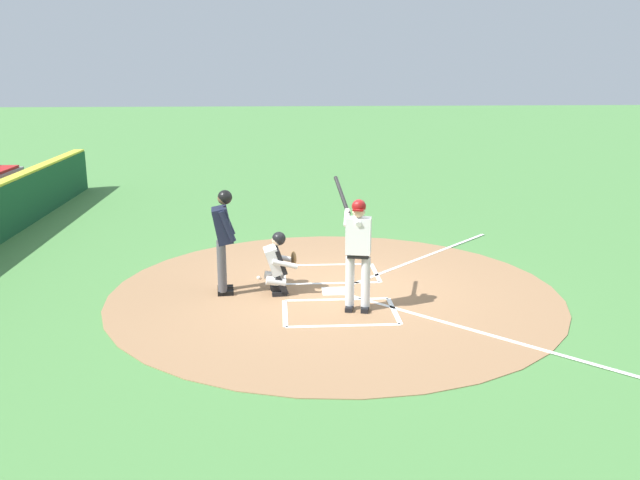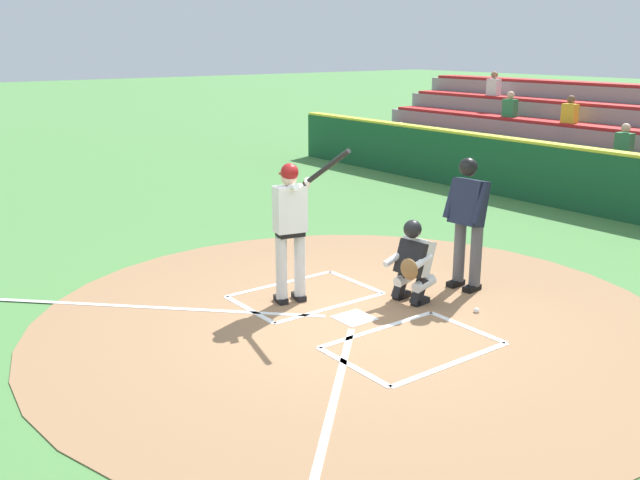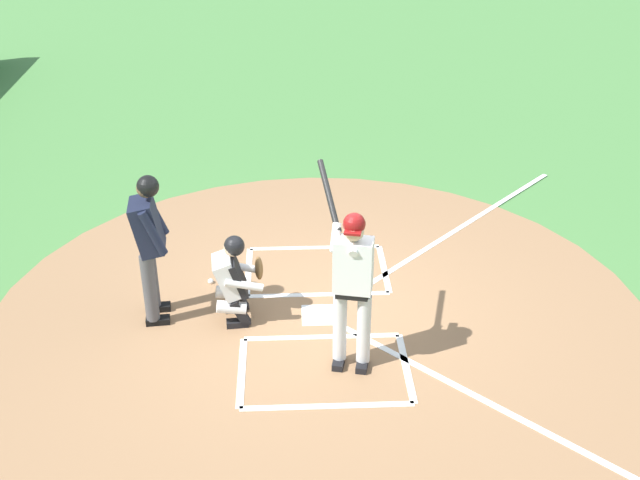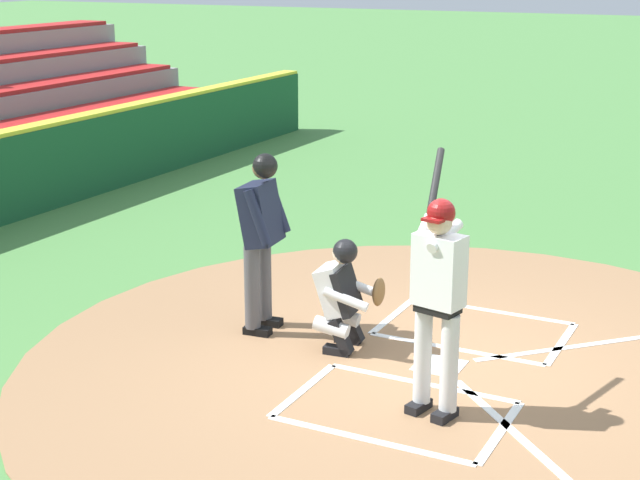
{
  "view_description": "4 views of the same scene",
  "coord_description": "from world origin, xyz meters",
  "px_view_note": "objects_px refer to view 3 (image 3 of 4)",
  "views": [
    {
      "loc": [
        11.19,
        -0.98,
        3.89
      ],
      "look_at": [
        0.19,
        -0.27,
        1.02
      ],
      "focal_mm": 37.05,
      "sensor_mm": 36.0,
      "label": 1
    },
    {
      "loc": [
        -6.37,
        5.35,
        3.35
      ],
      "look_at": [
        0.52,
        0.14,
        0.94
      ],
      "focal_mm": 39.89,
      "sensor_mm": 36.0,
      "label": 2
    },
    {
      "loc": [
        7.87,
        -0.35,
        5.43
      ],
      "look_at": [
        0.04,
        -0.0,
        1.08
      ],
      "focal_mm": 44.21,
      "sensor_mm": 36.0,
      "label": 3
    },
    {
      "loc": [
        8.1,
        2.8,
        3.71
      ],
      "look_at": [
        -0.26,
        -1.39,
        1.0
      ],
      "focal_mm": 54.8,
      "sensor_mm": 36.0,
      "label": 4
    }
  ],
  "objects_px": {
    "batter": "(352,280)",
    "plate_umpire": "(149,239)",
    "catcher": "(235,277)",
    "baseball": "(211,281)"
  },
  "relations": [
    {
      "from": "batter",
      "to": "plate_umpire",
      "type": "bearing_deg",
      "value": -114.19
    },
    {
      "from": "batter",
      "to": "catcher",
      "type": "relative_size",
      "value": 1.88
    },
    {
      "from": "batter",
      "to": "plate_umpire",
      "type": "relative_size",
      "value": 1.14
    },
    {
      "from": "plate_umpire",
      "to": "baseball",
      "type": "height_order",
      "value": "plate_umpire"
    },
    {
      "from": "plate_umpire",
      "to": "baseball",
      "type": "relative_size",
      "value": 25.2
    },
    {
      "from": "catcher",
      "to": "batter",
      "type": "bearing_deg",
      "value": 53.87
    },
    {
      "from": "catcher",
      "to": "baseball",
      "type": "relative_size",
      "value": 15.27
    },
    {
      "from": "catcher",
      "to": "baseball",
      "type": "distance_m",
      "value": 1.04
    },
    {
      "from": "batter",
      "to": "catcher",
      "type": "xyz_separation_m",
      "value": [
        -0.94,
        -1.29,
        -0.51
      ]
    },
    {
      "from": "baseball",
      "to": "plate_umpire",
      "type": "bearing_deg",
      "value": -38.16
    }
  ]
}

